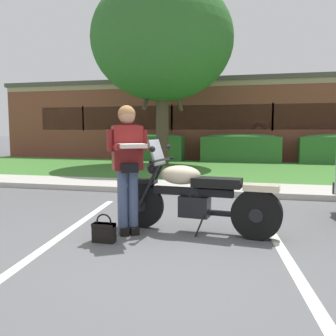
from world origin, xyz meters
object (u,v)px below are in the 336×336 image
(shade_tree, at_px, (162,41))
(brick_building, at_px, (269,122))
(handbag, at_px, (104,231))
(hedge_center_left, at_px, (241,148))
(hedge_left, at_px, (152,147))
(rider_person, at_px, (128,159))
(motorcycle, at_px, (202,197))

(shade_tree, relative_size, brick_building, 0.26)
(handbag, bearing_deg, hedge_center_left, 84.54)
(shade_tree, bearing_deg, handbag, -79.63)
(handbag, distance_m, hedge_center_left, 11.66)
(shade_tree, distance_m, hedge_left, 4.80)
(rider_person, height_order, handbag, rider_person)
(handbag, bearing_deg, hedge_left, 103.50)
(shade_tree, bearing_deg, rider_person, -78.10)
(handbag, relative_size, shade_tree, 0.05)
(hedge_left, bearing_deg, brick_building, 52.17)
(handbag, relative_size, hedge_center_left, 0.11)
(motorcycle, relative_size, hedge_left, 0.80)
(rider_person, bearing_deg, handbag, -111.63)
(brick_building, bearing_deg, motorcycle, -94.20)
(hedge_center_left, bearing_deg, hedge_left, 180.00)
(motorcycle, xyz_separation_m, hedge_left, (-3.90, 10.91, 0.16))
(hedge_left, height_order, brick_building, brick_building)
(hedge_center_left, bearing_deg, handbag, -95.46)
(hedge_left, bearing_deg, rider_person, -75.22)
(shade_tree, distance_m, brick_building, 10.34)
(rider_person, bearing_deg, motorcycle, 16.02)
(rider_person, bearing_deg, hedge_left, 104.78)
(hedge_left, height_order, hedge_center_left, same)
(handbag, bearing_deg, shade_tree, 100.37)
(shade_tree, height_order, hedge_left, shade_tree)
(rider_person, relative_size, handbag, 4.74)
(motorcycle, height_order, hedge_left, motorcycle)
(motorcycle, xyz_separation_m, brick_building, (1.29, 17.59, 1.40))
(brick_building, bearing_deg, shade_tree, -114.18)
(hedge_left, relative_size, brick_building, 0.11)
(motorcycle, bearing_deg, hedge_center_left, 90.01)
(hedge_center_left, bearing_deg, shade_tree, -139.12)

